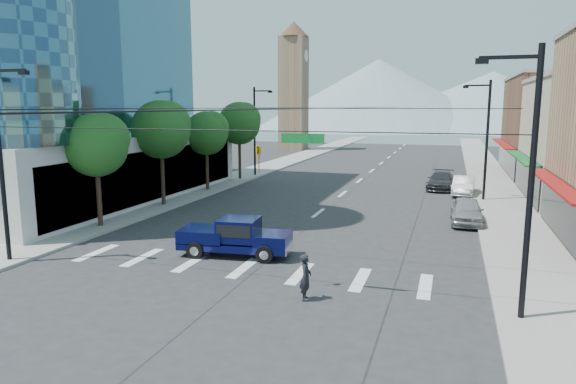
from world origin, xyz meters
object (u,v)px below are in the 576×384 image
Objects in this scene: parked_car_near at (467,211)px; parked_car_far at (441,181)px; pickup_truck at (235,236)px; parked_car_mid at (463,186)px; pedestrian at (306,277)px.

parked_car_near is 13.36m from parked_car_far.
parked_car_mid is at bearing 57.14° from pickup_truck.
parked_car_near is 1.01× the size of parked_car_mid.
parked_car_mid is at bearing -20.33° from pedestrian.
pickup_truck is at bearing 39.44° from pedestrian.
parked_car_mid reaches higher than parked_car_far.
pickup_truck is at bearing -136.77° from parked_car_near.
pickup_truck is 15.09m from parked_car_near.
pickup_truck reaches higher than parked_car_near.
pickup_truck is 3.19× the size of pedestrian.
parked_car_far is (-1.80, 13.24, -0.03)m from parked_car_near.
parked_car_mid is at bearing -49.32° from parked_car_far.
pedestrian is at bearing -49.34° from pickup_truck.
parked_car_mid is 3.01m from parked_car_far.
pedestrian is 16.21m from parked_car_near.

